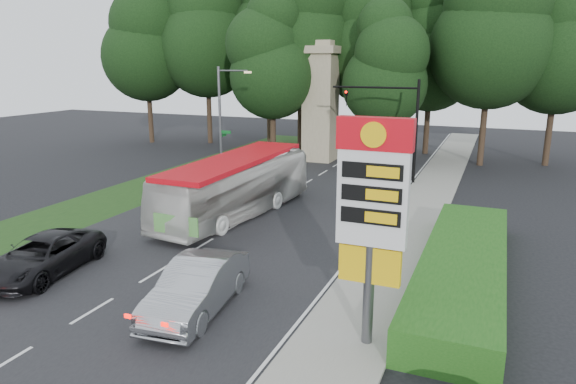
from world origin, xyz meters
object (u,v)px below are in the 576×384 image
at_px(monument, 321,101).
at_px(suv_charcoal, 42,256).
at_px(gas_station_pylon, 372,203).
at_px(transit_bus, 236,187).
at_px(traffic_signal_mast, 397,116).
at_px(streetlight_signs, 222,115).
at_px(sedan_silver, 197,286).

bearing_deg(monument, suv_charcoal, -94.41).
relative_size(gas_station_pylon, monument, 0.68).
distance_m(transit_bus, suv_charcoal, 10.71).
relative_size(traffic_signal_mast, streetlight_signs, 0.90).
xyz_separation_m(gas_station_pylon, sedan_silver, (-5.91, -0.03, -3.56)).
xyz_separation_m(streetlight_signs, suv_charcoal, (2.85, -19.72, -3.67)).
height_order(streetlight_signs, transit_bus, streetlight_signs).
relative_size(gas_station_pylon, transit_bus, 0.58).
height_order(streetlight_signs, monument, monument).
bearing_deg(traffic_signal_mast, sedan_silver, -96.20).
distance_m(gas_station_pylon, sedan_silver, 6.90).
distance_m(gas_station_pylon, streetlight_signs, 25.74).
xyz_separation_m(gas_station_pylon, streetlight_signs, (-16.19, 20.01, -0.01)).
relative_size(gas_station_pylon, suv_charcoal, 1.24).
xyz_separation_m(monument, suv_charcoal, (-2.14, -27.71, -4.33)).
relative_size(streetlight_signs, transit_bus, 0.68).
bearing_deg(transit_bus, suv_charcoal, -101.68).
bearing_deg(monument, sedan_silver, -79.32).
relative_size(traffic_signal_mast, monument, 0.72).
bearing_deg(traffic_signal_mast, transit_bus, -119.19).
distance_m(gas_station_pylon, transit_bus, 14.71).
bearing_deg(streetlight_signs, gas_station_pylon, -51.04).
bearing_deg(gas_station_pylon, traffic_signal_mast, 99.09).
bearing_deg(traffic_signal_mast, monument, 142.00).
bearing_deg(sedan_silver, traffic_signal_mast, 77.13).
bearing_deg(gas_station_pylon, sedan_silver, -179.73).
relative_size(streetlight_signs, monument, 0.80).
bearing_deg(transit_bus, traffic_signal_mast, 67.44).
relative_size(traffic_signal_mast, suv_charcoal, 1.30).
bearing_deg(traffic_signal_mast, suv_charcoal, -114.33).
bearing_deg(suv_charcoal, sedan_silver, -10.38).
bearing_deg(gas_station_pylon, streetlight_signs, 128.96).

